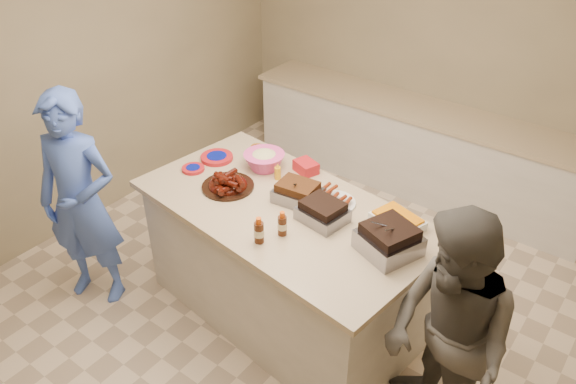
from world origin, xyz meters
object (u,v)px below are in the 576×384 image
Objects in this scene: bbq_bottle_a at (259,242)px; rib_platter at (228,187)px; coleslaw_bowl at (264,168)px; plastic_cup at (257,156)px; mustard_bottle at (278,179)px; island at (284,311)px; bbq_bottle_b at (282,234)px; guest_blue at (102,290)px; roasting_pan at (388,251)px.

rib_platter is at bearing 148.89° from bbq_bottle_a.
coleslaw_bowl is 0.19m from plastic_cup.
island is at bearing -45.90° from mustard_bottle.
bbq_bottle_a is 0.76m from mustard_bottle.
island is 20.89× the size of plastic_cup.
coleslaw_bowl is at bearing -33.99° from plastic_cup.
rib_platter is 0.69m from bbq_bottle_b.
coleslaw_bowl is (-0.44, 0.33, 1.01)m from island.
bbq_bottle_b is (0.18, -0.25, 1.01)m from island.
island is at bearing -36.12° from plastic_cup.
plastic_cup is at bearing 138.60° from bbq_bottle_b.
bbq_bottle_b is at bearing -6.51° from guest_blue.
rib_platter is at bearing -76.07° from plastic_cup.
island is at bearing 5.22° from rib_platter.
bbq_bottle_b is 1.71× the size of plastic_cup.
island is 11.46× the size of bbq_bottle_a.
roasting_pan is 1.75× the size of bbq_bottle_a.
rib_platter is 1.28m from roasting_pan.
guest_blue is at bearing -138.19° from mustard_bottle.
bbq_bottle_b reaches higher than rib_platter.
bbq_bottle_b reaches higher than roasting_pan.
bbq_bottle_b is 1.33× the size of mustard_bottle.
bbq_bottle_b is at bearing -43.09° from coleslaw_bowl.
island is 1.15m from coleslaw_bowl.
island is 1.05m from bbq_bottle_b.
mustard_bottle is (-0.37, 0.67, 0.00)m from bbq_bottle_a.
bbq_bottle_b is 0.68m from mustard_bottle.
mustard_bottle is at bearing 130.34° from bbq_bottle_b.
mustard_bottle is at bearing 141.25° from island.
coleslaw_bowl is (-1.24, 0.32, 0.00)m from roasting_pan.
island is at bearing -36.87° from coleslaw_bowl.
bbq_bottle_b is at bearing -17.28° from rib_platter.
plastic_cup is at bearing 130.26° from bbq_bottle_a.
roasting_pan is at bearing 2.37° from rib_platter.
island is 12.21× the size of bbq_bottle_b.
plastic_cup is at bearing 146.01° from coleslaw_bowl.
bbq_bottle_b reaches higher than island.
bbq_bottle_b is 1.89m from guest_blue.
rib_platter is 0.38m from mustard_bottle.
roasting_pan is at bearing -16.89° from plastic_cup.
roasting_pan is at bearing -4.88° from guest_blue.
island is 6.71× the size of coleslaw_bowl.
plastic_cup is (-0.60, 0.44, 1.01)m from island.
roasting_pan and mustard_bottle have the same top height.
bbq_bottle_a is 1.82× the size of plastic_cup.
bbq_bottle_a reaches higher than guest_blue.
coleslaw_bowl is 1.71× the size of bbq_bottle_a.
island is 1.25m from plastic_cup.
coleslaw_bowl reaches higher than rib_platter.
coleslaw_bowl reaches higher than mustard_bottle.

